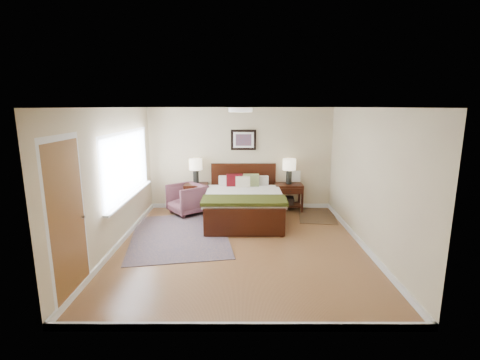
{
  "coord_description": "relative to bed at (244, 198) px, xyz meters",
  "views": [
    {
      "loc": [
        -0.0,
        -6.01,
        2.51
      ],
      "look_at": [
        -0.01,
        0.9,
        1.05
      ],
      "focal_mm": 26.0,
      "sensor_mm": 36.0,
      "label": 1
    }
  ],
  "objects": [
    {
      "name": "nightstand_right",
      "position": [
        1.11,
        0.78,
        -0.12
      ],
      "size": [
        0.67,
        0.5,
        0.66
      ],
      "color": "black",
      "rests_on": "ground"
    },
    {
      "name": "window",
      "position": [
        -2.27,
        -0.78,
        0.86
      ],
      "size": [
        0.11,
        2.72,
        1.32
      ],
      "color": "silver",
      "rests_on": "left_wall"
    },
    {
      "name": "door",
      "position": [
        -2.31,
        -3.22,
        0.55
      ],
      "size": [
        0.06,
        1.0,
        2.18
      ],
      "color": "silver",
      "rests_on": "ground"
    },
    {
      "name": "nightstand_left",
      "position": [
        -1.16,
        0.77,
        0.02
      ],
      "size": [
        0.56,
        0.5,
        0.67
      ],
      "color": "black",
      "rests_on": "ground"
    },
    {
      "name": "back_wall",
      "position": [
        -0.07,
        1.02,
        0.73
      ],
      "size": [
        4.5,
        0.04,
        2.5
      ],
      "primitive_type": "cube",
      "color": "beige",
      "rests_on": "ground"
    },
    {
      "name": "right_wall",
      "position": [
        2.18,
        -1.48,
        0.73
      ],
      "size": [
        0.04,
        5.0,
        2.5
      ],
      "primitive_type": "cube",
      "color": "beige",
      "rests_on": "ground"
    },
    {
      "name": "lamp_left",
      "position": [
        -1.16,
        0.79,
        0.57
      ],
      "size": [
        0.31,
        0.31,
        0.61
      ],
      "color": "black",
      "rests_on": "nightstand_left"
    },
    {
      "name": "ceiling",
      "position": [
        -0.07,
        -1.48,
        1.98
      ],
      "size": [
        4.5,
        5.0,
        0.02
      ],
      "primitive_type": "cube",
      "color": "white",
      "rests_on": "back_wall"
    },
    {
      "name": "wall_art",
      "position": [
        0.0,
        0.99,
        1.2
      ],
      "size": [
        0.62,
        0.05,
        0.5
      ],
      "color": "black",
      "rests_on": "back_wall"
    },
    {
      "name": "left_wall",
      "position": [
        -2.32,
        -1.48,
        0.73
      ],
      "size": [
        0.04,
        5.0,
        2.5
      ],
      "primitive_type": "cube",
      "color": "beige",
      "rests_on": "ground"
    },
    {
      "name": "rug_persian",
      "position": [
        -1.29,
        -0.94,
        -0.51
      ],
      "size": [
        2.27,
        2.89,
        0.01
      ],
      "primitive_type": "cube",
      "rotation": [
        0.0,
        0.0,
        0.17
      ],
      "color": "#0C1E40",
      "rests_on": "ground"
    },
    {
      "name": "bed",
      "position": [
        0.0,
        0.0,
        0.0
      ],
      "size": [
        1.72,
        2.08,
        1.12
      ],
      "color": "black",
      "rests_on": "ground"
    },
    {
      "name": "lamp_right",
      "position": [
        1.11,
        0.79,
        0.57
      ],
      "size": [
        0.31,
        0.31,
        0.61
      ],
      "color": "black",
      "rests_on": "nightstand_right"
    },
    {
      "name": "floor",
      "position": [
        -0.07,
        -1.48,
        -0.52
      ],
      "size": [
        5.0,
        5.0,
        0.0
      ],
      "primitive_type": "plane",
      "color": "brown",
      "rests_on": "ground"
    },
    {
      "name": "front_wall",
      "position": [
        -0.07,
        -3.98,
        0.73
      ],
      "size": [
        4.5,
        0.04,
        2.5
      ],
      "primitive_type": "cube",
      "color": "beige",
      "rests_on": "ground"
    },
    {
      "name": "armchair",
      "position": [
        -1.35,
        0.52,
        -0.16
      ],
      "size": [
        1.09,
        1.08,
        0.71
      ],
      "primitive_type": "imported",
      "rotation": [
        0.0,
        0.0,
        -0.9
      ],
      "color": "brown",
      "rests_on": "ground"
    },
    {
      "name": "ceil_fixture",
      "position": [
        -0.07,
        -1.48,
        1.95
      ],
      "size": [
        0.44,
        0.44,
        0.08
      ],
      "color": "white",
      "rests_on": "ceiling"
    },
    {
      "name": "rug_navy",
      "position": [
        1.73,
        0.32,
        -0.51
      ],
      "size": [
        0.99,
        1.34,
        0.01
      ],
      "primitive_type": "cube",
      "rotation": [
        0.0,
        0.0,
        -0.13
      ],
      "color": "black",
      "rests_on": "ground"
    }
  ]
}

